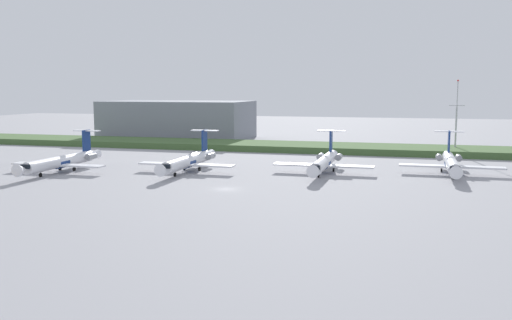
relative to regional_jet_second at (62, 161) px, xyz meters
name	(u,v)px	position (x,y,z in m)	size (l,w,h in m)	color
ground_plane	(265,168)	(43.84, 18.64, -2.54)	(500.00, 500.00, 0.00)	#939399
grass_berm	(299,147)	(43.84, 60.21, -1.56)	(320.00, 20.00, 1.96)	#426033
regional_jet_second	(62,161)	(0.00, 0.00, 0.00)	(22.81, 31.00, 9.00)	white
regional_jet_third	(189,161)	(28.12, 8.31, 0.00)	(22.81, 31.00, 9.00)	white
regional_jet_fourth	(324,162)	(58.76, 15.07, 0.00)	(22.81, 31.00, 9.00)	white
regional_jet_fifth	(451,163)	(86.70, 21.09, 0.00)	(22.81, 31.00, 9.00)	white
antenna_mast	(456,123)	(90.50, 63.53, 6.52)	(4.40, 0.50, 21.75)	#B2B2B7
distant_hangar	(178,120)	(-9.33, 88.92, 4.65)	(54.92, 29.70, 14.38)	gray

